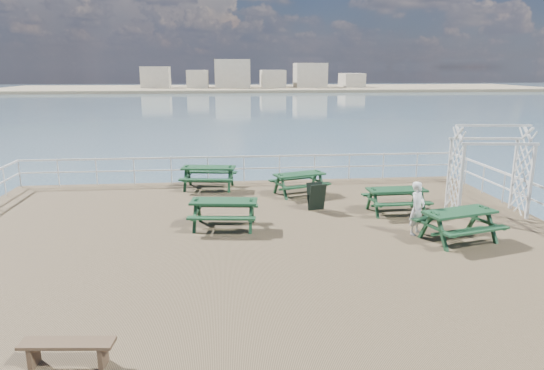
% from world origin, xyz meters
% --- Properties ---
extents(ground, '(18.00, 14.00, 0.30)m').
position_xyz_m(ground, '(0.00, 0.00, -0.15)').
color(ground, brown).
rests_on(ground, ground).
extents(sea_backdrop, '(300.00, 300.00, 9.20)m').
position_xyz_m(sea_backdrop, '(12.54, 134.07, -0.51)').
color(sea_backdrop, '#3E5969').
rests_on(sea_backdrop, ground).
extents(railing, '(17.77, 13.76, 1.10)m').
position_xyz_m(railing, '(-0.07, 2.57, 0.87)').
color(railing, silver).
rests_on(railing, ground).
extents(picnic_table_a, '(2.24, 1.91, 0.99)m').
position_xyz_m(picnic_table_a, '(-1.41, 5.80, 0.63)').
color(picnic_table_a, '#153C21').
rests_on(picnic_table_a, ground).
extents(picnic_table_b, '(2.24, 2.00, 0.91)m').
position_xyz_m(picnic_table_b, '(1.96, 4.59, 0.58)').
color(picnic_table_b, '#153C21').
rests_on(picnic_table_b, ground).
extents(picnic_table_c, '(1.93, 1.58, 0.91)m').
position_xyz_m(picnic_table_c, '(4.72, 1.97, 0.58)').
color(picnic_table_c, '#153C21').
rests_on(picnic_table_c, ground).
extents(picnic_table_d, '(2.12, 1.79, 0.94)m').
position_xyz_m(picnic_table_d, '(-0.84, 1.03, 0.60)').
color(picnic_table_d, '#153C21').
rests_on(picnic_table_d, ground).
extents(picnic_table_e, '(2.32, 2.05, 0.96)m').
position_xyz_m(picnic_table_e, '(5.51, -0.74, 0.61)').
color(picnic_table_e, '#153C21').
rests_on(picnic_table_e, ground).
extents(flat_bench_near, '(1.49, 0.49, 0.42)m').
position_xyz_m(flat_bench_near, '(-3.32, -5.60, 0.32)').
color(flat_bench_near, brown).
rests_on(flat_bench_near, ground).
extents(trellis_arbor, '(2.45, 1.52, 2.88)m').
position_xyz_m(trellis_arbor, '(7.60, 1.63, 1.28)').
color(trellis_arbor, silver).
rests_on(trellis_arbor, ground).
extents(sandwich_board, '(0.64, 0.53, 0.92)m').
position_xyz_m(sandwich_board, '(2.20, 2.54, 0.45)').
color(sandwich_board, black).
rests_on(sandwich_board, ground).
extents(person, '(0.66, 0.64, 1.52)m').
position_xyz_m(person, '(4.57, -0.12, 0.76)').
color(person, white).
rests_on(person, ground).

